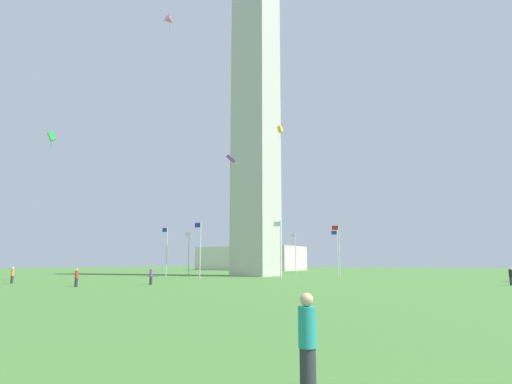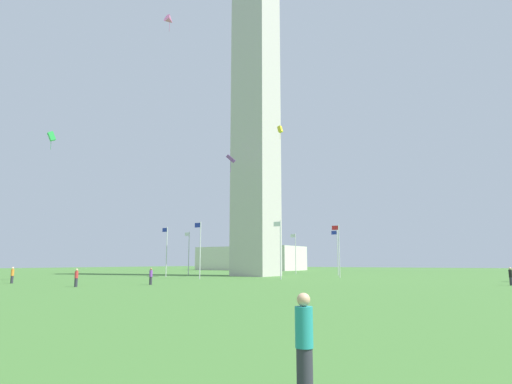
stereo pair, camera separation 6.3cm
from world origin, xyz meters
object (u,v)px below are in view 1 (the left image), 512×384
object	(u,v)px
flagpole_ne	(166,249)
flagpole_se	(280,247)
kite_yellow_box	(280,129)
flagpole_n	(189,251)
flagpole_sw	(337,250)
person_purple_shirt	(151,276)
kite_green_box	(52,136)
person_black_shirt	(511,276)
person_red_shirt	(77,278)
kite_pink_delta	(170,20)
person_orange_shirt	(12,275)
flagpole_w	(295,252)
obelisk_monument	(256,109)
flagpole_nw	(239,252)
distant_building	(250,258)
kite_purple_diamond	(231,159)
flagpole_s	(339,248)
flagpole_e	(200,247)
person_teal_shirt	(307,344)

from	to	relation	value
flagpole_ne	flagpole_se	world-z (taller)	same
kite_yellow_box	flagpole_n	bearing A→B (deg)	-14.71
flagpole_sw	person_purple_shirt	xyz separation A→B (m)	(4.73, 39.52, -3.47)
person_purple_shirt	kite_green_box	size ratio (longest dim) A/B	0.76
person_purple_shirt	person_black_shirt	distance (m)	36.08
person_red_shirt	kite_pink_delta	size ratio (longest dim) A/B	0.78
flagpole_n	kite_pink_delta	bearing A→B (deg)	125.18
flagpole_n	person_orange_shirt	xyz separation A→B (m)	(-5.11, 34.98, -3.44)
flagpole_w	kite_green_box	size ratio (longest dim) A/B	3.53
person_purple_shirt	flagpole_ne	bearing A→B (deg)	53.65
obelisk_monument	flagpole_w	xyz separation A→B (m)	(0.06, -14.60, -24.63)
flagpole_nw	distant_building	size ratio (longest dim) A/B	0.26
flagpole_sw	kite_purple_diamond	xyz separation A→B (m)	(9.81, 18.49, 13.79)
flagpole_s	kite_yellow_box	distance (m)	19.98
flagpole_nw	distant_building	distance (m)	39.60
flagpole_e	person_black_shirt	bearing A→B (deg)	-174.65
flagpole_ne	kite_yellow_box	xyz separation A→B (m)	(-18.41, -4.37, 17.92)
flagpole_n	flagpole_w	size ratio (longest dim) A/B	1.00
flagpole_w	person_black_shirt	distance (m)	45.08
obelisk_monument	flagpole_sw	world-z (taller)	obelisk_monument
person_red_shirt	distant_building	world-z (taller)	distant_building
flagpole_s	kite_yellow_box	size ratio (longest dim) A/B	3.86
kite_yellow_box	person_orange_shirt	bearing A→B (deg)	58.79
obelisk_monument	flagpole_se	distance (m)	28.61
person_orange_shirt	person_red_shirt	size ratio (longest dim) A/B	1.04
flagpole_n	flagpole_s	world-z (taller)	same
flagpole_e	flagpole_s	xyz separation A→B (m)	(-14.60, -14.60, 0.00)
flagpole_n	kite_purple_diamond	distance (m)	22.03
kite_purple_diamond	kite_yellow_box	xyz separation A→B (m)	(-7.58, -2.21, 4.13)
flagpole_n	person_black_shirt	xyz separation A→B (m)	(-51.44, 11.15, -3.42)
flagpole_se	person_orange_shirt	size ratio (longest dim) A/B	4.47
flagpole_sw	person_purple_shirt	bearing A→B (deg)	83.17
flagpole_n	flagpole_e	xyz separation A→B (m)	(-14.60, 14.60, 0.00)
flagpole_se	person_purple_shirt	distance (m)	19.76
flagpole_nw	kite_pink_delta	distance (m)	47.14
flagpole_w	kite_yellow_box	size ratio (longest dim) A/B	3.86
person_teal_shirt	flagpole_e	bearing A→B (deg)	34.15
obelisk_monument	distant_building	xyz separation A→B (m)	(29.93, -44.75, -25.63)
flagpole_s	person_red_shirt	xyz separation A→B (m)	(12.12, 35.63, -3.47)
flagpole_n	person_red_shirt	xyz separation A→B (m)	(-17.08, 35.63, -3.47)
flagpole_e	person_orange_shirt	distance (m)	22.74
flagpole_sw	flagpole_nw	world-z (taller)	same
flagpole_n	flagpole_w	xyz separation A→B (m)	(-14.60, -14.60, 0.00)
kite_pink_delta	distant_building	world-z (taller)	kite_pink_delta
person_orange_shirt	kite_pink_delta	xyz separation A→B (m)	(-12.83, -9.54, 30.93)
person_black_shirt	distant_building	world-z (taller)	distant_building
flagpole_nw	person_black_shirt	distance (m)	51.94
person_red_shirt	kite_yellow_box	xyz separation A→B (m)	(-5.61, -29.67, 21.40)
flagpole_se	flagpole_nw	distance (m)	29.20
flagpole_ne	person_orange_shirt	bearing A→B (deg)	91.93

